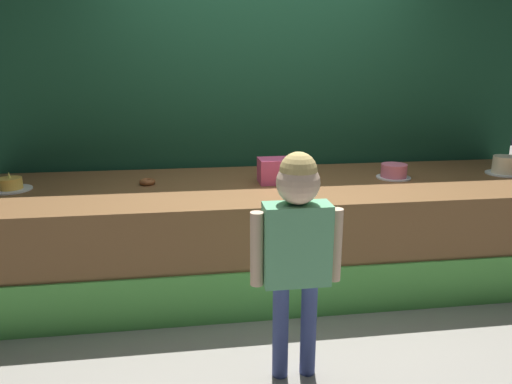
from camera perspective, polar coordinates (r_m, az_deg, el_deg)
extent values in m
plane|color=gray|center=(3.23, 4.18, -14.86)|extent=(12.00, 12.00, 0.00)
cube|color=brown|center=(3.61, 2.27, -4.79)|extent=(4.40, 1.22, 0.76)
cube|color=#59B24C|center=(3.14, 4.28, -12.24)|extent=(4.40, 0.02, 0.34)
cube|color=#19472D|center=(4.09, 0.63, 12.90)|extent=(4.72, 0.08, 2.90)
cylinder|color=#3F4C8C|center=(2.58, 2.97, -16.34)|extent=(0.08, 0.08, 0.54)
cylinder|color=#3F4C8C|center=(2.60, 6.36, -16.02)|extent=(0.08, 0.08, 0.54)
cube|color=#66B27F|center=(2.38, 4.93, -6.30)|extent=(0.33, 0.15, 0.42)
cylinder|color=beige|center=(2.35, 0.10, -6.92)|extent=(0.07, 0.07, 0.38)
cylinder|color=beige|center=(2.43, 9.56, -6.33)|extent=(0.07, 0.07, 0.38)
sphere|color=beige|center=(2.28, 5.10, 1.13)|extent=(0.22, 0.22, 0.22)
sphere|color=tan|center=(2.27, 5.14, 2.58)|extent=(0.18, 0.18, 0.18)
cube|color=#EC5085|center=(3.49, 2.31, 2.59)|extent=(0.24, 0.20, 0.18)
torus|color=brown|center=(3.54, -12.99, 1.21)|extent=(0.12, 0.12, 0.04)
cylinder|color=white|center=(3.72, -27.49, 0.28)|extent=(0.28, 0.28, 0.01)
cylinder|color=#F2BF4C|center=(3.71, -27.58, 0.93)|extent=(0.16, 0.16, 0.08)
cone|color=#F2E566|center=(3.70, -27.69, 1.86)|extent=(0.02, 0.02, 0.05)
cylinder|color=white|center=(3.80, 16.27, 1.71)|extent=(0.26, 0.26, 0.01)
cylinder|color=pink|center=(3.79, 16.33, 2.51)|extent=(0.20, 0.20, 0.10)
cylinder|color=white|center=(4.27, 27.76, 2.00)|extent=(0.28, 0.28, 0.01)
cylinder|color=beige|center=(4.26, 27.88, 2.95)|extent=(0.19, 0.19, 0.14)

